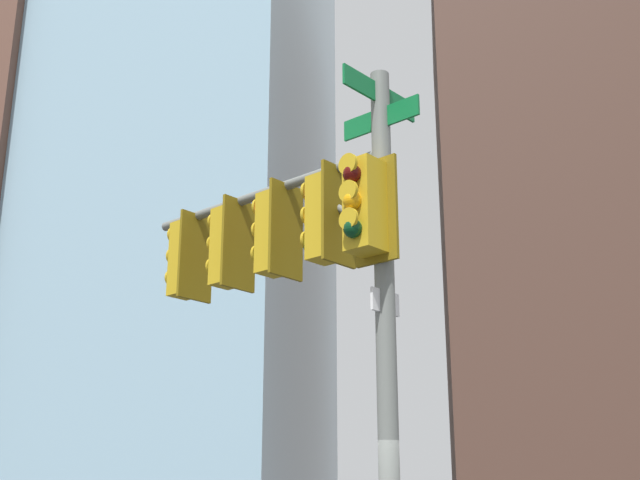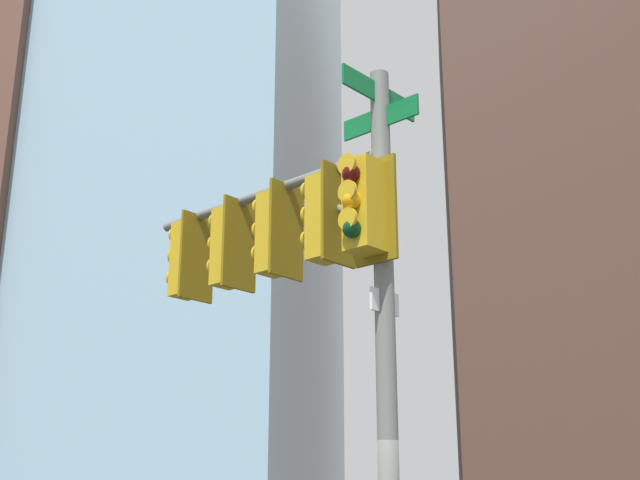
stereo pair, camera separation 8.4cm
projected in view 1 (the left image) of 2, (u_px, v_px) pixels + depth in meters
The scene contains 3 objects.
signal_pole_assembly at pixel (296, 257), 9.81m from camera, with size 2.68×3.59×6.54m.
building_brick_nearside at pixel (582, 230), 53.80m from camera, with size 26.58×17.41×38.04m, color #4C3328.
building_glass_tower at pixel (129, 71), 64.49m from camera, with size 29.28×27.71×67.69m, color #8CB2C6.
Camera 1 is at (-8.60, -0.72, 1.77)m, focal length 48.10 mm.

